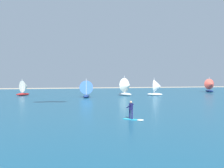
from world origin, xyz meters
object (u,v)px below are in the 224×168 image
object	(u,v)px
kitesurfer	(133,113)
sailboat_anchored_offshore	(127,87)
sailboat_heeled_over	(157,88)
sailboat_trailing	(210,85)
sailboat_mid_left	(87,89)
sailboat_leading	(25,88)

from	to	relation	value
kitesurfer	sailboat_anchored_offshore	size ratio (longest dim) A/B	0.42
sailboat_heeled_over	sailboat_anchored_offshore	bearing A→B (deg)	166.90
kitesurfer	sailboat_trailing	xyz separation A→B (m)	(37.34, 37.34, 1.38)
sailboat_anchored_offshore	sailboat_mid_left	world-z (taller)	sailboat_anchored_offshore
kitesurfer	sailboat_trailing	world-z (taller)	sailboat_trailing
sailboat_trailing	sailboat_heeled_over	bearing A→B (deg)	-155.98
sailboat_anchored_offshore	sailboat_leading	bearing A→B (deg)	161.88
sailboat_mid_left	kitesurfer	bearing A→B (deg)	-90.21
sailboat_trailing	sailboat_heeled_over	world-z (taller)	sailboat_trailing
sailboat_mid_left	sailboat_anchored_offshore	bearing A→B (deg)	15.03
kitesurfer	sailboat_heeled_over	size ratio (longest dim) A/B	0.46
sailboat_leading	sailboat_heeled_over	xyz separation A→B (m)	(28.50, -8.71, 0.10)
sailboat_leading	sailboat_heeled_over	bearing A→B (deg)	-16.99
sailboat_trailing	sailboat_mid_left	world-z (taller)	sailboat_trailing
kitesurfer	sailboat_mid_left	world-z (taller)	sailboat_mid_left
sailboat_trailing	sailboat_heeled_over	distance (m)	23.42
kitesurfer	sailboat_heeled_over	bearing A→B (deg)	60.17
kitesurfer	sailboat_anchored_offshore	xyz separation A→B (m)	(9.38, 29.33, 1.42)
sailboat_trailing	sailboat_mid_left	size ratio (longest dim) A/B	1.14
kitesurfer	sailboat_mid_left	xyz separation A→B (m)	(0.10, 26.84, 1.14)
kitesurfer	sailboat_anchored_offshore	world-z (taller)	sailboat_anchored_offshore
sailboat_leading	sailboat_anchored_offshore	xyz separation A→B (m)	(21.93, -7.18, 0.29)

